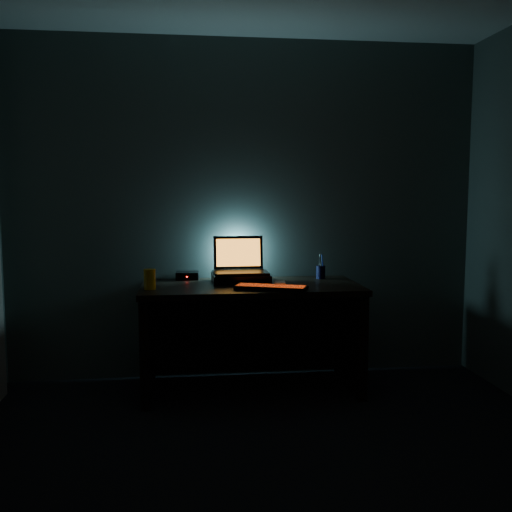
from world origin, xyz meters
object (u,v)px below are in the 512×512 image
(mouse, at_px, (280,284))
(pen_cup, at_px, (321,272))
(laptop, at_px, (240,264))
(keyboard, at_px, (271,288))
(juice_glass, at_px, (150,279))
(router, at_px, (187,276))

(mouse, bearing_deg, pen_cup, 50.28)
(laptop, distance_m, keyboard, 0.45)
(keyboard, distance_m, juice_glass, 0.80)
(keyboard, height_order, juice_glass, juice_glass)
(mouse, height_order, juice_glass, juice_glass)
(keyboard, relative_size, mouse, 4.29)
(mouse, bearing_deg, keyboard, -124.11)
(juice_glass, bearing_deg, mouse, -1.67)
(keyboard, distance_m, router, 0.76)
(pen_cup, height_order, router, pen_cup)
(router, bearing_deg, mouse, -33.11)
(keyboard, xyz_separation_m, router, (-0.54, 0.53, 0.01))
(laptop, xyz_separation_m, keyboard, (0.17, -0.40, -0.11))
(keyboard, relative_size, juice_glass, 3.66)
(juice_glass, relative_size, router, 0.79)
(juice_glass, bearing_deg, pen_cup, 14.94)
(laptop, distance_m, mouse, 0.41)
(laptop, bearing_deg, mouse, -54.12)
(laptop, relative_size, keyboard, 0.79)
(laptop, height_order, pen_cup, laptop)
(mouse, distance_m, juice_glass, 0.86)
(keyboard, bearing_deg, mouse, 71.26)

